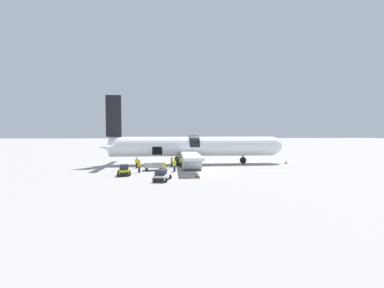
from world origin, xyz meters
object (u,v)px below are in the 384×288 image
Objects in this scene: baggage_tug_lead at (162,176)px; baggage_tug_mid at (124,170)px; ground_crew_marshal at (137,162)px; ground_crew_loader_b at (174,165)px; ground_crew_loader_a at (139,166)px; ground_crew_driver at (172,162)px; ground_crew_helper at (181,162)px; baggage_cart_loading at (154,167)px; ground_crew_supervisor at (164,167)px; airplane at (191,147)px.

baggage_tug_lead is 0.98× the size of baggage_tug_mid.
ground_crew_loader_b is at bearing -35.35° from ground_crew_marshal.
baggage_tug_mid is 1.80× the size of ground_crew_loader_a.
ground_crew_driver is 1.02× the size of ground_crew_helper.
baggage_cart_loading is at bearing -39.73° from ground_crew_marshal.
baggage_tug_mid is 2.60m from ground_crew_loader_a.
ground_crew_supervisor is (-1.45, -1.05, -0.13)m from ground_crew_loader_b.
baggage_tug_lead is at bearing -79.97° from baggage_cart_loading.
ground_crew_loader_b is at bearing -103.69° from ground_crew_helper.
baggage_tug_lead is 7.06m from ground_crew_loader_a.
ground_crew_marshal reaches higher than baggage_tug_lead.
baggage_cart_loading is at bearing 45.70° from baggage_tug_mid.
ground_crew_helper is (1.49, -0.04, -0.02)m from ground_crew_driver.
ground_crew_marshal is at bearing 83.10° from baggage_tug_mid.
baggage_tug_lead is 1.79× the size of ground_crew_driver.
airplane is 12.24m from ground_crew_loader_a.
ground_crew_loader_b is (1.59, 6.39, 0.37)m from baggage_tug_lead.
ground_crew_marshal is (-1.00, 4.56, -0.06)m from ground_crew_loader_a.
ground_crew_supervisor is (-1.06, -5.62, -0.11)m from ground_crew_driver.
ground_crew_loader_a is (-3.48, 6.14, 0.36)m from baggage_tug_lead.
airplane reaches higher than ground_crew_marshal.
ground_crew_loader_a is 1.01× the size of ground_crew_driver.
baggage_tug_mid is 1.91× the size of ground_crew_marshal.
airplane is at bearing 24.09° from ground_crew_marshal.
ground_crew_loader_b reaches higher than ground_crew_loader_a.
airplane is 4.99m from ground_crew_helper.
airplane is 8.06× the size of baggage_cart_loading.
ground_crew_driver is (2.64, 2.79, 0.44)m from baggage_cart_loading.
baggage_tug_mid is at bearing -140.06° from ground_crew_helper.
airplane is 21.01× the size of ground_crew_supervisor.
ground_crew_helper is at bearing 76.15° from baggage_tug_lead.
ground_crew_loader_b reaches higher than baggage_tug_lead.
ground_crew_helper is at bearing 33.61° from baggage_cart_loading.
ground_crew_driver is 5.72m from ground_crew_supervisor.
ground_crew_supervisor is at bearing -114.61° from ground_crew_helper.
airplane is 18.19× the size of ground_crew_loader_b.
airplane reaches higher than ground_crew_loader_b.
ground_crew_marshal is at bearing 140.27° from baggage_cart_loading.
baggage_cart_loading is (-6.27, -6.68, -2.62)m from airplane.
ground_crew_loader_a is (-8.31, -8.72, -2.17)m from airplane.
baggage_tug_mid is at bearing -134.30° from baggage_cart_loading.
ground_crew_marshal is at bearing 102.39° from ground_crew_loader_a.
baggage_tug_mid is at bearing -133.58° from ground_crew_loader_a.
ground_crew_helper reaches higher than ground_crew_supervisor.
baggage_cart_loading is 2.26× the size of ground_crew_loader_b.
ground_crew_supervisor reaches higher than baggage_cart_loading.
ground_crew_marshal is (-4.48, 10.69, 0.31)m from baggage_tug_lead.
baggage_tug_lead is 8.30m from baggage_cart_loading.
ground_crew_loader_a reaches higher than ground_crew_driver.
ground_crew_driver reaches higher than baggage_cart_loading.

